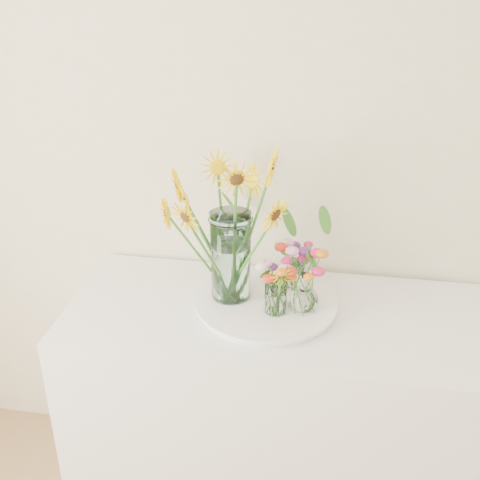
{
  "coord_description": "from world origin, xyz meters",
  "views": [
    {
      "loc": [
        0.06,
        0.26,
        2.0
      ],
      "look_at": [
        -0.23,
        1.97,
        1.14
      ],
      "focal_mm": 45.0,
      "sensor_mm": 36.0,
      "label": 1
    }
  ],
  "objects_px": {
    "small_vase_c": "(294,274)",
    "small_vase_a": "(276,296)",
    "counter": "(274,416)",
    "small_vase_b": "(304,292)",
    "tray": "(266,304)",
    "mason_jar": "(231,256)"
  },
  "relations": [
    {
      "from": "small_vase_c",
      "to": "small_vase_a",
      "type": "bearing_deg",
      "value": -104.48
    },
    {
      "from": "counter",
      "to": "small_vase_b",
      "type": "relative_size",
      "value": 10.59
    },
    {
      "from": "tray",
      "to": "counter",
      "type": "bearing_deg",
      "value": -29.71
    },
    {
      "from": "mason_jar",
      "to": "tray",
      "type": "bearing_deg",
      "value": -4.1
    },
    {
      "from": "mason_jar",
      "to": "small_vase_a",
      "type": "height_order",
      "value": "mason_jar"
    },
    {
      "from": "counter",
      "to": "small_vase_c",
      "type": "relative_size",
      "value": 13.96
    },
    {
      "from": "mason_jar",
      "to": "small_vase_c",
      "type": "height_order",
      "value": "mason_jar"
    },
    {
      "from": "tray",
      "to": "small_vase_c",
      "type": "height_order",
      "value": "small_vase_c"
    },
    {
      "from": "small_vase_a",
      "to": "small_vase_c",
      "type": "distance_m",
      "value": 0.18
    },
    {
      "from": "small_vase_a",
      "to": "small_vase_c",
      "type": "relative_size",
      "value": 1.2
    },
    {
      "from": "small_vase_a",
      "to": "small_vase_c",
      "type": "height_order",
      "value": "small_vase_a"
    },
    {
      "from": "counter",
      "to": "small_vase_c",
      "type": "height_order",
      "value": "small_vase_c"
    },
    {
      "from": "mason_jar",
      "to": "counter",
      "type": "bearing_deg",
      "value": -11.23
    },
    {
      "from": "counter",
      "to": "small_vase_c",
      "type": "xyz_separation_m",
      "value": [
        0.04,
        0.13,
        0.53
      ]
    },
    {
      "from": "counter",
      "to": "mason_jar",
      "type": "distance_m",
      "value": 0.65
    },
    {
      "from": "small_vase_a",
      "to": "small_vase_b",
      "type": "height_order",
      "value": "small_vase_b"
    },
    {
      "from": "tray",
      "to": "small_vase_b",
      "type": "height_order",
      "value": "small_vase_b"
    },
    {
      "from": "small_vase_b",
      "to": "counter",
      "type": "bearing_deg",
      "value": 174.89
    },
    {
      "from": "counter",
      "to": "small_vase_b",
      "type": "bearing_deg",
      "value": -5.11
    },
    {
      "from": "small_vase_a",
      "to": "small_vase_c",
      "type": "xyz_separation_m",
      "value": [
        0.04,
        0.17,
        -0.01
      ]
    },
    {
      "from": "mason_jar",
      "to": "small_vase_a",
      "type": "xyz_separation_m",
      "value": [
        0.16,
        -0.07,
        -0.09
      ]
    },
    {
      "from": "mason_jar",
      "to": "small_vase_a",
      "type": "relative_size",
      "value": 2.53
    }
  ]
}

